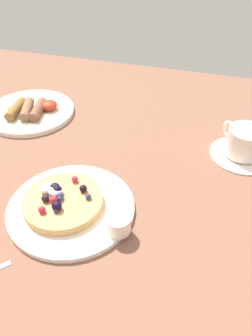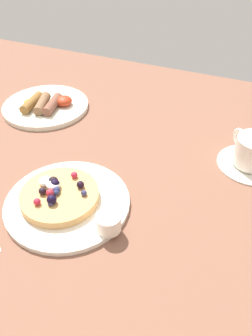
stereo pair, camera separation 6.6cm
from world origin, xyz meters
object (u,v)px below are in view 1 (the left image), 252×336
at_px(breakfast_plate, 30,112).
at_px(coffee_saucer, 242,154).
at_px(syrup_ramekin, 118,224).
at_px(pancake_plate, 71,208).
at_px(coffee_cup, 245,141).

relative_size(breakfast_plate, coffee_saucer, 1.64).
height_order(syrup_ramekin, coffee_saucer, syrup_ramekin).
height_order(pancake_plate, coffee_saucer, pancake_plate).
bearing_deg(coffee_saucer, pancake_plate, -139.20).
bearing_deg(pancake_plate, breakfast_plate, 130.05).
distance_m(pancake_plate, coffee_saucer, 0.41).
bearing_deg(coffee_cup, coffee_saucer, -44.58).
bearing_deg(pancake_plate, syrup_ramekin, -16.31).
bearing_deg(coffee_saucer, coffee_cup, 135.42).
bearing_deg(syrup_ramekin, pancake_plate, 163.69).
height_order(breakfast_plate, coffee_saucer, breakfast_plate).
bearing_deg(coffee_cup, pancake_plate, -138.98).
bearing_deg(syrup_ramekin, coffee_saucer, 55.37).
xyz_separation_m(pancake_plate, breakfast_plate, (-0.25, 0.30, 0.00)).
distance_m(breakfast_plate, coffee_cup, 0.57).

